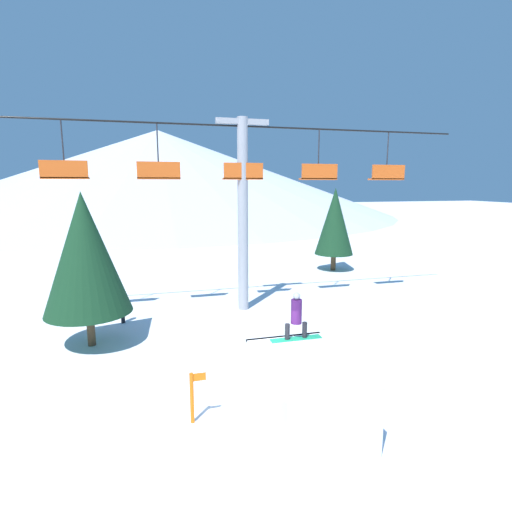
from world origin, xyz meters
name	(u,v)px	position (x,y,z in m)	size (l,w,h in m)	color
ground_plane	(260,413)	(0.00, 0.00, 0.00)	(220.00, 220.00, 0.00)	white
mountain_ridge	(159,173)	(0.00, 72.76, 8.06)	(89.56, 89.56, 16.13)	silver
snow_ramp	(306,391)	(0.99, -0.65, 0.82)	(2.22, 3.44, 1.63)	white
snowboarder	(296,317)	(1.24, 0.71, 2.30)	(1.48, 0.30, 1.35)	#1E9E6B
chairlift	(243,197)	(1.63, 8.71, 5.32)	(21.78, 0.48, 8.85)	#9E9EA3
pine_tree_near	(85,254)	(-4.85, 5.95, 3.47)	(3.08, 3.08, 5.69)	#4C3823
pine_tree_far	(335,222)	(9.71, 15.61, 3.40)	(2.62, 2.62, 5.67)	#4C3823
trail_marker	(193,396)	(-1.75, 0.04, 0.72)	(0.41, 0.10, 1.33)	orange
distant_skier	(122,308)	(-3.85, 8.20, 0.67)	(0.24, 0.24, 1.23)	black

